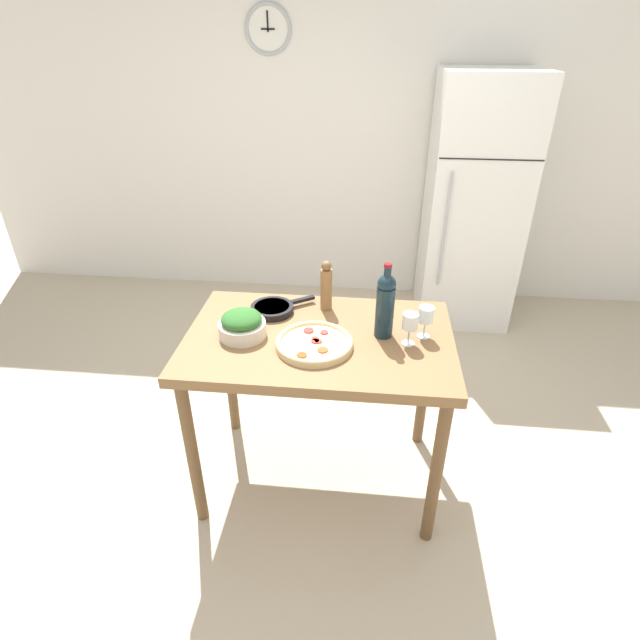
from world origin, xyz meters
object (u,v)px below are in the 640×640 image
at_px(wine_bottle, 385,304).
at_px(wine_glass_near, 410,323).
at_px(pepper_mill, 326,286).
at_px(cast_iron_skillet, 273,308).
at_px(wine_glass_far, 426,316).
at_px(salad_bowl, 242,325).
at_px(homemade_pizza, 314,343).
at_px(refrigerator, 474,205).

relative_size(wine_bottle, wine_glass_near, 2.33).
xyz_separation_m(pepper_mill, cast_iron_skillet, (-0.26, -0.06, -0.10)).
relative_size(wine_glass_far, pepper_mill, 0.59).
bearing_deg(wine_glass_far, salad_bowl, -174.64).
distance_m(wine_bottle, cast_iron_skillet, 0.57).
relative_size(wine_glass_far, cast_iron_skillet, 0.50).
height_order(wine_bottle, wine_glass_near, wine_bottle).
height_order(pepper_mill, homemade_pizza, pepper_mill).
distance_m(wine_bottle, pepper_mill, 0.36).
height_order(wine_bottle, homemade_pizza, wine_bottle).
height_order(wine_glass_far, homemade_pizza, wine_glass_far).
height_order(refrigerator, homemade_pizza, refrigerator).
height_order(pepper_mill, cast_iron_skillet, pepper_mill).
distance_m(wine_bottle, salad_bowl, 0.64).
bearing_deg(wine_glass_far, refrigerator, 74.78).
height_order(wine_glass_near, wine_glass_far, same).
height_order(salad_bowl, cast_iron_skillet, salad_bowl).
relative_size(wine_bottle, salad_bowl, 1.65).
relative_size(refrigerator, salad_bowl, 8.71).
height_order(wine_glass_far, salad_bowl, wine_glass_far).
bearing_deg(homemade_pizza, wine_glass_far, 15.30).
relative_size(refrigerator, wine_bottle, 5.28).
bearing_deg(salad_bowl, refrigerator, 55.85).
bearing_deg(salad_bowl, homemade_pizza, -9.47).
xyz_separation_m(wine_bottle, pepper_mill, (-0.28, 0.22, -0.04)).
distance_m(homemade_pizza, cast_iron_skillet, 0.37).
distance_m(refrigerator, homemade_pizza, 2.22).
relative_size(refrigerator, cast_iron_skillet, 6.15).
bearing_deg(cast_iron_skillet, pepper_mill, 13.53).
relative_size(wine_bottle, pepper_mill, 1.38).
relative_size(wine_glass_near, pepper_mill, 0.59).
relative_size(salad_bowl, homemade_pizza, 0.63).
distance_m(refrigerator, wine_glass_near, 2.02).
relative_size(wine_glass_near, homemade_pizza, 0.45).
bearing_deg(wine_bottle, homemade_pizza, -157.04).
distance_m(wine_bottle, homemade_pizza, 0.35).
height_order(wine_glass_far, pepper_mill, pepper_mill).
bearing_deg(wine_bottle, salad_bowl, -173.54).
bearing_deg(refrigerator, wine_glass_far, -105.22).
xyz_separation_m(wine_bottle, salad_bowl, (-0.63, -0.07, -0.10)).
height_order(pepper_mill, salad_bowl, pepper_mill).
bearing_deg(wine_glass_far, homemade_pizza, -164.70).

